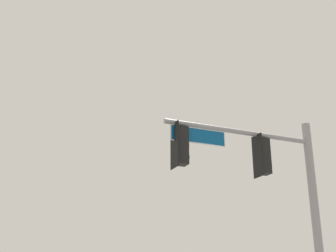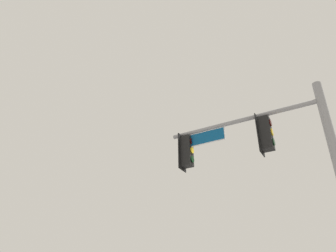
% 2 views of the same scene
% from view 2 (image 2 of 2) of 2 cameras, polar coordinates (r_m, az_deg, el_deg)
% --- Properties ---
extents(signal_pole_near, '(4.98, 1.25, 7.09)m').
position_cam_2_polar(signal_pole_near, '(10.02, 18.84, -6.39)').
color(signal_pole_near, gray).
rests_on(signal_pole_near, ground_plane).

